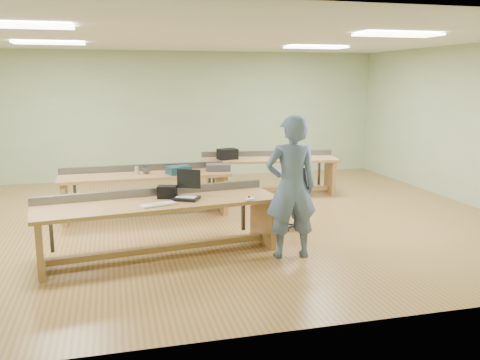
{
  "coord_description": "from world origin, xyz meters",
  "views": [
    {
      "loc": [
        -1.52,
        -8.19,
        2.35
      ],
      "look_at": [
        0.41,
        -0.6,
        0.79
      ],
      "focal_mm": 38.0,
      "sensor_mm": 36.0,
      "label": 1
    }
  ],
  "objects_px": {
    "workbench_mid": "(146,185)",
    "task_chair": "(296,207)",
    "parts_bin_teal": "(179,170)",
    "camera_bag": "(167,192)",
    "mug": "(146,171)",
    "drinks_can": "(137,170)",
    "workbench_back": "(269,167)",
    "parts_bin_grey": "(218,167)",
    "laptop_base": "(186,198)",
    "person": "(291,187)",
    "workbench_front": "(159,215)"
  },
  "relations": [
    {
      "from": "person",
      "to": "laptop_base",
      "type": "xyz_separation_m",
      "value": [
        -1.32,
        0.48,
        -0.19
      ]
    },
    {
      "from": "person",
      "to": "camera_bag",
      "type": "height_order",
      "value": "person"
    },
    {
      "from": "laptop_base",
      "to": "task_chair",
      "type": "height_order",
      "value": "task_chair"
    },
    {
      "from": "parts_bin_teal",
      "to": "mug",
      "type": "height_order",
      "value": "parts_bin_teal"
    },
    {
      "from": "parts_bin_teal",
      "to": "laptop_base",
      "type": "bearing_deg",
      "value": -94.5
    },
    {
      "from": "parts_bin_teal",
      "to": "parts_bin_grey",
      "type": "distance_m",
      "value": 0.74
    },
    {
      "from": "workbench_back",
      "to": "parts_bin_grey",
      "type": "distance_m",
      "value": 1.77
    },
    {
      "from": "parts_bin_teal",
      "to": "camera_bag",
      "type": "bearing_deg",
      "value": -102.31
    },
    {
      "from": "parts_bin_teal",
      "to": "parts_bin_grey",
      "type": "xyz_separation_m",
      "value": [
        0.73,
        0.15,
        -0.01
      ]
    },
    {
      "from": "laptop_base",
      "to": "drinks_can",
      "type": "xyz_separation_m",
      "value": [
        -0.55,
        2.07,
        0.05
      ]
    },
    {
      "from": "parts_bin_grey",
      "to": "drinks_can",
      "type": "bearing_deg",
      "value": -179.48
    },
    {
      "from": "workbench_front",
      "to": "parts_bin_grey",
      "type": "distance_m",
      "value": 2.44
    },
    {
      "from": "workbench_mid",
      "to": "task_chair",
      "type": "height_order",
      "value": "task_chair"
    },
    {
      "from": "workbench_front",
      "to": "parts_bin_grey",
      "type": "bearing_deg",
      "value": 51.41
    },
    {
      "from": "workbench_front",
      "to": "camera_bag",
      "type": "xyz_separation_m",
      "value": [
        0.13,
        0.15,
        0.27
      ]
    },
    {
      "from": "workbench_mid",
      "to": "laptop_base",
      "type": "height_order",
      "value": "workbench_mid"
    },
    {
      "from": "workbench_back",
      "to": "parts_bin_teal",
      "type": "bearing_deg",
      "value": -139.58
    },
    {
      "from": "workbench_front",
      "to": "laptop_base",
      "type": "distance_m",
      "value": 0.42
    },
    {
      "from": "workbench_back",
      "to": "camera_bag",
      "type": "distance_m",
      "value": 3.94
    },
    {
      "from": "workbench_back",
      "to": "task_chair",
      "type": "bearing_deg",
      "value": -89.56
    },
    {
      "from": "workbench_mid",
      "to": "parts_bin_teal",
      "type": "distance_m",
      "value": 0.63
    },
    {
      "from": "laptop_base",
      "to": "parts_bin_teal",
      "type": "bearing_deg",
      "value": 111.57
    },
    {
      "from": "camera_bag",
      "to": "drinks_can",
      "type": "relative_size",
      "value": 1.9
    },
    {
      "from": "person",
      "to": "task_chair",
      "type": "bearing_deg",
      "value": -109.27
    },
    {
      "from": "workbench_back",
      "to": "mug",
      "type": "distance_m",
      "value": 2.84
    },
    {
      "from": "workbench_back",
      "to": "drinks_can",
      "type": "distance_m",
      "value": 2.99
    },
    {
      "from": "task_chair",
      "to": "person",
      "type": "bearing_deg",
      "value": -94.46
    },
    {
      "from": "parts_bin_teal",
      "to": "drinks_can",
      "type": "distance_m",
      "value": 0.71
    },
    {
      "from": "workbench_back",
      "to": "camera_bag",
      "type": "xyz_separation_m",
      "value": [
        -2.43,
        -3.08,
        0.28
      ]
    },
    {
      "from": "workbench_back",
      "to": "parts_bin_grey",
      "type": "xyz_separation_m",
      "value": [
        -1.32,
        -1.16,
        0.25
      ]
    },
    {
      "from": "person",
      "to": "task_chair",
      "type": "distance_m",
      "value": 1.51
    },
    {
      "from": "workbench_back",
      "to": "laptop_base",
      "type": "height_order",
      "value": "workbench_back"
    },
    {
      "from": "parts_bin_grey",
      "to": "drinks_can",
      "type": "distance_m",
      "value": 1.43
    },
    {
      "from": "task_chair",
      "to": "mug",
      "type": "bearing_deg",
      "value": 169.06
    },
    {
      "from": "person",
      "to": "camera_bag",
      "type": "distance_m",
      "value": 1.69
    },
    {
      "from": "workbench_back",
      "to": "laptop_base",
      "type": "bearing_deg",
      "value": -116.24
    },
    {
      "from": "person",
      "to": "parts_bin_grey",
      "type": "height_order",
      "value": "person"
    },
    {
      "from": "mug",
      "to": "task_chair",
      "type": "bearing_deg",
      "value": -30.08
    },
    {
      "from": "workbench_front",
      "to": "parts_bin_teal",
      "type": "relative_size",
      "value": 8.67
    },
    {
      "from": "workbench_mid",
      "to": "laptop_base",
      "type": "bearing_deg",
      "value": -80.13
    },
    {
      "from": "workbench_mid",
      "to": "camera_bag",
      "type": "xyz_separation_m",
      "value": [
        0.17,
        -1.94,
        0.28
      ]
    },
    {
      "from": "task_chair",
      "to": "parts_bin_grey",
      "type": "relative_size",
      "value": 2.2
    },
    {
      "from": "workbench_mid",
      "to": "task_chair",
      "type": "distance_m",
      "value": 2.64
    },
    {
      "from": "workbench_back",
      "to": "parts_bin_grey",
      "type": "height_order",
      "value": "parts_bin_grey"
    },
    {
      "from": "mug",
      "to": "drinks_can",
      "type": "distance_m",
      "value": 0.16
    },
    {
      "from": "laptop_base",
      "to": "parts_bin_teal",
      "type": "height_order",
      "value": "parts_bin_teal"
    },
    {
      "from": "workbench_mid",
      "to": "task_chair",
      "type": "xyz_separation_m",
      "value": [
        2.28,
        -1.31,
        -0.21
      ]
    },
    {
      "from": "laptop_base",
      "to": "mug",
      "type": "relative_size",
      "value": 2.6
    },
    {
      "from": "parts_bin_grey",
      "to": "workbench_front",
      "type": "bearing_deg",
      "value": -121.06
    },
    {
      "from": "camera_bag",
      "to": "parts_bin_grey",
      "type": "height_order",
      "value": "camera_bag"
    }
  ]
}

